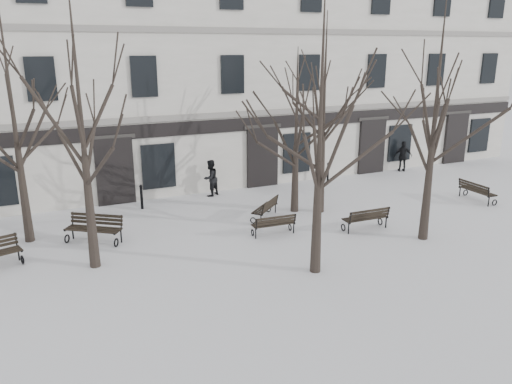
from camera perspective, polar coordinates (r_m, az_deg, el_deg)
ground at (r=16.41m, az=1.45°, el=-7.45°), size 100.00×100.00×0.00m
building at (r=27.29m, az=-10.79°, el=13.71°), size 40.40×10.20×11.40m
tree_1 at (r=15.23m, az=-19.60°, el=10.32°), size 5.89×5.89×8.42m
tree_2 at (r=14.16m, az=7.45°, el=10.05°), size 5.71×5.71×8.15m
tree_3 at (r=17.77m, az=19.98°, el=10.33°), size 5.66×5.66×8.09m
tree_4 at (r=18.34m, az=-26.31°, el=10.29°), size 5.84×5.84×8.34m
tree_5 at (r=20.00m, az=4.67°, el=9.12°), size 4.63×4.63×6.61m
tree_6 at (r=19.98m, az=7.83°, el=11.39°), size 5.55×5.55×7.92m
bench_1 at (r=18.10m, az=2.06°, el=-3.66°), size 1.61×0.66×0.80m
bench_2 at (r=19.02m, az=12.49°, el=-2.90°), size 1.78×0.69×0.88m
bench_3 at (r=18.32m, az=-18.01°, el=-3.89°), size 1.97×1.69×0.98m
bench_4 at (r=19.84m, az=1.15°, el=-1.81°), size 1.57×1.50×0.82m
bench_5 at (r=24.14m, az=23.88°, el=0.15°), size 0.70×1.78×0.88m
bollard_a at (r=21.51m, az=-12.96°, el=-0.44°), size 0.14×0.14×1.06m
bollard_b at (r=25.51m, az=8.23°, el=2.34°), size 0.13×0.13×1.00m
pedestrian_b at (r=23.08m, az=-5.18°, el=-0.42°), size 1.03×0.97×1.68m
pedestrian_c at (r=28.70m, az=16.33°, el=2.30°), size 1.06×0.80×1.67m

